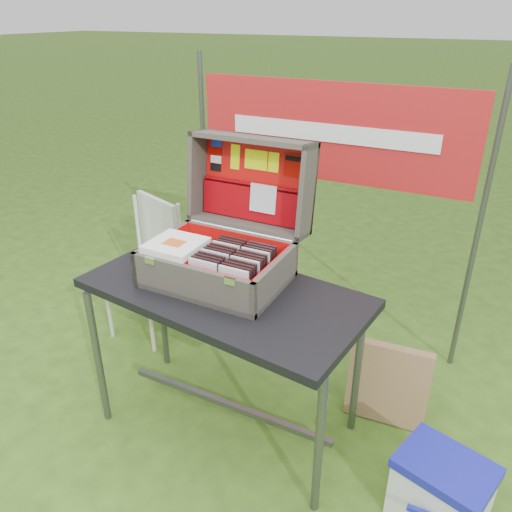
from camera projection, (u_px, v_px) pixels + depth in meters
The scene contains 88 objects.
ground at pixel (239, 437), 2.49m from camera, with size 80.00×80.00×0.00m, color #345019.
table at pixel (226, 360), 2.40m from camera, with size 1.27×0.64×0.80m, color black, non-canonical shape.
table_top at pixel (224, 293), 2.24m from camera, with size 1.27×0.64×0.04m, color black.
table_leg_fl at pixel (98, 359), 2.44m from camera, with size 0.04×0.04×0.76m, color #59595B.
table_leg_fr at pixel (319, 443), 1.97m from camera, with size 0.04×0.04×0.76m, color #59595B.
table_leg_bl at pixel (162, 309), 2.86m from camera, with size 0.04×0.04×0.76m, color #59595B.
table_leg_br at pixel (358, 368), 2.38m from camera, with size 0.04×0.04×0.76m, color #59595B.
table_brace at pixel (228, 404), 2.53m from camera, with size 1.12×0.03×0.03m, color #59595B.
suitcase at pixel (222, 216), 2.22m from camera, with size 0.61×0.60×0.59m, color #5C5448, non-canonical shape.
suitcase_base_bottom at pixel (217, 278), 2.29m from camera, with size 0.61×0.44×0.02m, color #5C5448.
suitcase_base_wall_front at pixel (191, 285), 2.10m from camera, with size 0.61×0.02×0.16m, color #5C5448.
suitcase_base_wall_back at pixel (239, 247), 2.43m from camera, with size 0.61×0.02×0.16m, color #5C5448.
suitcase_base_wall_left at pixel (164, 251), 2.38m from camera, with size 0.02×0.44×0.16m, color #5C5448.
suitcase_base_wall_right at pixel (276, 279), 2.14m from camera, with size 0.02×0.44×0.16m, color #5C5448.
suitcase_liner_floor at pixel (217, 275), 2.29m from camera, with size 0.57×0.39×0.01m, color red.
suitcase_latch_left at pixel (150, 261), 2.14m from camera, with size 0.05×0.01×0.03m, color silver.
suitcase_latch_right at pixel (230, 281), 1.97m from camera, with size 0.05×0.01×0.03m, color silver.
suitcase_hinge at pixel (240, 231), 2.40m from camera, with size 0.02×0.02×0.55m, color silver.
suitcase_lid_back at pixel (257, 181), 2.46m from camera, with size 0.61×0.44×0.02m, color #5C5448.
suitcase_lid_rim_far at pixel (252, 139), 2.33m from camera, with size 0.61×0.02×0.16m, color #5C5448.
suitcase_lid_rim_near at pixel (248, 224), 2.47m from camera, with size 0.61×0.02×0.16m, color #5C5448.
suitcase_lid_rim_left at pixel (198, 175), 2.52m from camera, with size 0.02×0.44×0.16m, color #5C5448.
suitcase_lid_rim_right at pixel (307, 192), 2.28m from camera, with size 0.02×0.44×0.16m, color #5C5448.
suitcase_lid_liner at pixel (255, 181), 2.44m from camera, with size 0.56×0.39×0.01m, color red.
suitcase_liner_wall_front at pixel (193, 280), 2.10m from camera, with size 0.57×0.01×0.14m, color red.
suitcase_liner_wall_back at pixel (237, 246), 2.41m from camera, with size 0.57×0.01×0.14m, color red.
suitcase_liner_wall_left at pixel (166, 250), 2.37m from camera, with size 0.01×0.39×0.14m, color red.
suitcase_liner_wall_right at pixel (272, 276), 2.14m from camera, with size 0.01×0.39×0.14m, color red.
suitcase_lid_pocket at pixel (252, 202), 2.46m from camera, with size 0.55×0.18×0.03m, color #90030A.
suitcase_pocket_edge at pixel (253, 185), 2.43m from camera, with size 0.54×0.02×0.02m, color #90030A.
suitcase_pocket_cd at pixel (263, 199), 2.41m from camera, with size 0.14×0.14×0.01m, color silver.
lid_sticker_cc_a at pixel (216, 143), 2.48m from camera, with size 0.06×0.04×0.00m, color #1933B2.
lid_sticker_cc_b at pixel (216, 151), 2.49m from camera, with size 0.06×0.04×0.00m, color #A20700.
lid_sticker_cc_c at pixel (216, 159), 2.50m from camera, with size 0.06×0.04×0.00m, color white.
lid_sticker_cc_d at pixel (216, 167), 2.52m from camera, with size 0.06×0.04×0.00m, color black.
lid_card_neon_tall at pixel (235, 157), 2.45m from camera, with size 0.05×0.12×0.00m, color #D9EF06.
lid_card_neon_main at pixel (256, 160), 2.40m from camera, with size 0.12×0.09×0.00m, color #D9EF06.
lid_card_neon_small at pixel (273, 162), 2.36m from camera, with size 0.05×0.09×0.00m, color #D9EF06.
lid_sticker_band at pixel (295, 165), 2.32m from camera, with size 0.11×0.11×0.00m, color #A20700.
lid_sticker_band_bar at pixel (295, 159), 2.31m from camera, with size 0.10×0.02×0.00m, color black.
cd_left_0 at pixel (203, 277), 2.10m from camera, with size 0.14×0.01×0.16m, color silver.
cd_left_1 at pixel (206, 275), 2.12m from camera, with size 0.14×0.01×0.16m, color black.
cd_left_2 at pixel (209, 273), 2.14m from camera, with size 0.14×0.01×0.16m, color black.
cd_left_3 at pixel (212, 270), 2.16m from camera, with size 0.14×0.01×0.16m, color black.
cd_left_4 at pixel (215, 268), 2.18m from camera, with size 0.14×0.01×0.16m, color silver.
cd_left_5 at pixel (218, 266), 2.20m from camera, with size 0.14×0.01×0.16m, color black.
cd_left_6 at pixel (221, 263), 2.22m from camera, with size 0.14×0.01×0.16m, color black.
cd_left_7 at pixel (224, 261), 2.23m from camera, with size 0.14×0.01×0.16m, color black.
cd_left_8 at pixel (226, 259), 2.25m from camera, with size 0.14×0.01×0.16m, color silver.
cd_left_9 at pixel (229, 257), 2.27m from camera, with size 0.14×0.01×0.16m, color black.
cd_left_10 at pixel (232, 255), 2.29m from camera, with size 0.14×0.01×0.16m, color black.
cd_left_11 at pixel (234, 253), 2.31m from camera, with size 0.14×0.01×0.16m, color black.
cd_right_0 at pixel (234, 285), 2.04m from camera, with size 0.14×0.01×0.16m, color silver.
cd_right_1 at pixel (237, 283), 2.06m from camera, with size 0.14×0.01×0.16m, color black.
cd_right_2 at pixel (240, 280), 2.08m from camera, with size 0.14×0.01×0.16m, color black.
cd_right_3 at pixel (242, 278), 2.10m from camera, with size 0.14×0.01×0.16m, color black.
cd_right_4 at pixel (245, 275), 2.12m from camera, with size 0.14×0.01×0.16m, color silver.
cd_right_5 at pixel (248, 273), 2.14m from camera, with size 0.14×0.01×0.16m, color black.
cd_right_6 at pixel (250, 271), 2.15m from camera, with size 0.14×0.01×0.16m, color black.
cd_right_7 at pixel (253, 268), 2.17m from camera, with size 0.14×0.01×0.16m, color black.
cd_right_8 at pixel (255, 266), 2.19m from camera, with size 0.14×0.01×0.16m, color silver.
cd_right_9 at pixel (258, 264), 2.21m from camera, with size 0.14×0.01×0.16m, color black.
cd_right_10 at pixel (260, 262), 2.23m from camera, with size 0.14×0.01×0.16m, color black.
cd_right_11 at pixel (263, 259), 2.25m from camera, with size 0.14×0.01×0.16m, color black.
songbook_0 at pixel (176, 248), 2.22m from camera, with size 0.23×0.23×0.01m, color white.
songbook_1 at pixel (176, 247), 2.22m from camera, with size 0.23×0.23×0.01m, color white.
songbook_2 at pixel (176, 246), 2.22m from camera, with size 0.23×0.23×0.01m, color white.
songbook_3 at pixel (176, 245), 2.22m from camera, with size 0.23×0.23×0.01m, color white.
songbook_4 at pixel (176, 244), 2.22m from camera, with size 0.23×0.23×0.01m, color white.
songbook_5 at pixel (176, 243), 2.21m from camera, with size 0.23×0.23×0.01m, color white.
songbook_graphic at pixel (174, 243), 2.20m from camera, with size 0.09×0.07×0.00m, color #D85919.
cooler at pixel (441, 491), 2.03m from camera, with size 0.36×0.27×0.32m, color white, non-canonical shape.
cooler_body at pixel (440, 495), 2.04m from camera, with size 0.34×0.26×0.27m, color white.
cooler_lid at pixel (446, 467), 1.97m from camera, with size 0.36×0.27×0.04m, color #181EA7.
chair at pixel (143, 272), 3.13m from camera, with size 0.39×0.43×0.87m, color silver, non-canonical shape.
chair_seat at pixel (143, 271), 3.13m from camera, with size 0.39×0.39×0.03m, color silver.
chair_backrest at pixel (158, 229), 3.18m from camera, with size 0.39×0.03×0.41m, color silver.
chair_leg_fl at pixel (109, 307), 3.16m from camera, with size 0.02×0.02×0.44m, color silver.
chair_leg_fr at pixel (151, 321), 3.02m from camera, with size 0.02×0.02×0.44m, color silver.
chair_leg_bl at pixel (142, 284), 3.43m from camera, with size 0.02×0.02×0.44m, color silver.
chair_leg_br at pixel (183, 295), 3.29m from camera, with size 0.02×0.02×0.44m, color silver.
chair_upright_left at pixel (138, 225), 3.25m from camera, with size 0.02×0.02×0.41m, color silver.
chair_upright_right at pixel (180, 235), 3.12m from camera, with size 0.02×0.02×0.41m, color silver.
cardboard_box at pixel (388, 384), 2.53m from camera, with size 0.40×0.06×0.42m, color #997650.
banner_post_left at pixel (206, 187), 3.34m from camera, with size 0.03×0.03×1.70m, color #59595B.
banner_post_right at pixel (477, 234), 2.64m from camera, with size 0.03×0.03×1.70m, color #59595B.
banner at pixel (330, 133), 2.78m from camera, with size 1.60×0.01×0.55m, color #AD191B.
banner_text at pixel (329, 133), 2.77m from camera, with size 1.20×0.00×0.10m, color white.
Camera 1 is at (0.91, -1.59, 1.92)m, focal length 35.00 mm.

